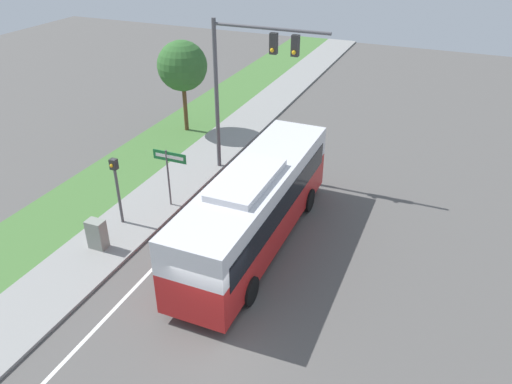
# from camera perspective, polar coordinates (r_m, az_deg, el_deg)

# --- Properties ---
(ground_plane) EXTENTS (80.00, 80.00, 0.00)m
(ground_plane) POSITION_cam_1_polar(r_m,az_deg,el_deg) (16.57, -4.38, -15.30)
(ground_plane) COLOR #565451
(sidewalk) EXTENTS (2.80, 80.00, 0.12)m
(sidewalk) POSITION_cam_1_polar(r_m,az_deg,el_deg) (19.54, -21.05, -9.18)
(sidewalk) COLOR gray
(sidewalk) RESTS_ON ground_plane
(lane_divider_near) EXTENTS (0.14, 30.00, 0.01)m
(lane_divider_near) POSITION_cam_1_polar(r_m,az_deg,el_deg) (18.12, -14.81, -11.69)
(lane_divider_near) COLOR silver
(lane_divider_near) RESTS_ON ground_plane
(bus) EXTENTS (2.59, 10.46, 3.43)m
(bus) POSITION_cam_1_polar(r_m,az_deg,el_deg) (19.03, -0.06, -1.30)
(bus) COLOR red
(bus) RESTS_ON ground_plane
(signal_gantry) EXTENTS (5.51, 0.41, 7.45)m
(signal_gantry) POSITION_cam_1_polar(r_m,az_deg,el_deg) (23.37, -1.27, 13.64)
(signal_gantry) COLOR #4C4C51
(signal_gantry) RESTS_ON ground_plane
(pedestrian_signal) EXTENTS (0.28, 0.34, 3.06)m
(pedestrian_signal) POSITION_cam_1_polar(r_m,az_deg,el_deg) (20.94, -15.68, 1.22)
(pedestrian_signal) COLOR #4C4C51
(pedestrian_signal) RESTS_ON ground_plane
(street_sign) EXTENTS (1.60, 0.08, 2.79)m
(street_sign) POSITION_cam_1_polar(r_m,az_deg,el_deg) (21.75, -9.90, 2.86)
(street_sign) COLOR #4C4C51
(street_sign) RESTS_ON ground_plane
(utility_cabinet) EXTENTS (0.69, 0.47, 1.21)m
(utility_cabinet) POSITION_cam_1_polar(r_m,az_deg,el_deg) (20.29, -17.71, -4.61)
(utility_cabinet) COLOR gray
(utility_cabinet) RESTS_ON sidewalk
(roadside_tree) EXTENTS (2.82, 2.82, 5.27)m
(roadside_tree) POSITION_cam_1_polar(r_m,az_deg,el_deg) (29.17, -8.43, 14.05)
(roadside_tree) COLOR brown
(roadside_tree) RESTS_ON grass_verge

